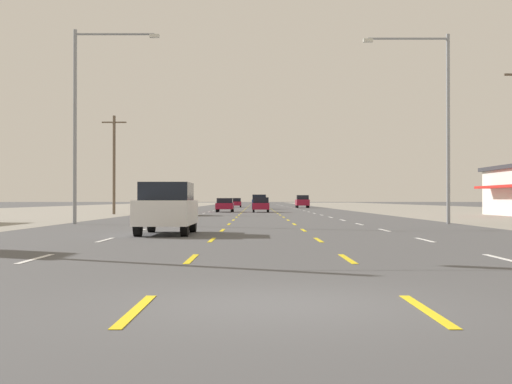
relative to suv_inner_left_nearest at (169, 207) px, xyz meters
The scene contains 16 objects.
ground_plane 47.70m from the suv_inner_left_nearest, 85.54° to the left, with size 572.00×572.00×0.00m, color #4C4C4F.
lot_apron_left 52.00m from the suv_inner_left_nearest, 113.87° to the left, with size 28.00×440.00×0.01m, color gray.
lot_apron_right 55.42m from the suv_inner_left_nearest, 59.09° to the left, with size 28.00×440.00×0.01m, color gray.
lane_markings 86.13m from the suv_inner_left_nearest, 87.53° to the left, with size 10.64×227.60×0.01m.
signal_span_wire 9.33m from the suv_inner_left_nearest, 61.37° to the right, with size 25.55×0.53×9.48m.
suv_inner_left_nearest is the anchor object (origin of this frame).
suv_far_left_near 32.29m from the suv_inner_left_nearest, 95.66° to the left, with size 1.98×4.90×1.98m.
hatchback_center_turn_mid 47.05m from the suv_inner_left_nearest, 85.25° to the left, with size 1.72×3.90×1.54m.
sedan_inner_left_midfar 48.29m from the suv_inner_left_nearest, 89.83° to the left, with size 1.80×4.50×1.46m.
suv_center_turn_far 71.52m from the suv_inner_left_nearest, 86.92° to the left, with size 1.98×4.90×1.98m.
suv_far_right_farther 86.02m from the suv_inner_left_nearest, 82.88° to the left, with size 1.98×4.90×1.98m.
hatchback_inner_left_farthest 93.33m from the suv_inner_left_nearest, 89.95° to the left, with size 1.72×3.90×1.54m.
sedan_far_left_distant_a 110.57m from the suv_inner_left_nearest, 91.66° to the left, with size 1.80×4.50×1.46m.
streetlight_left_row_0 13.98m from the suv_inner_left_nearest, 117.30° to the left, with size 4.68×0.26×10.58m.
streetlight_right_row_0 18.37m from the suv_inner_left_nearest, 40.84° to the left, with size 4.71×0.26×10.34m.
utility_pole_left_row_1 38.33m from the suv_inner_left_nearest, 104.12° to the left, with size 2.20×0.26×8.84m.
Camera 1 is at (-0.30, -9.21, 1.34)m, focal length 50.78 mm.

